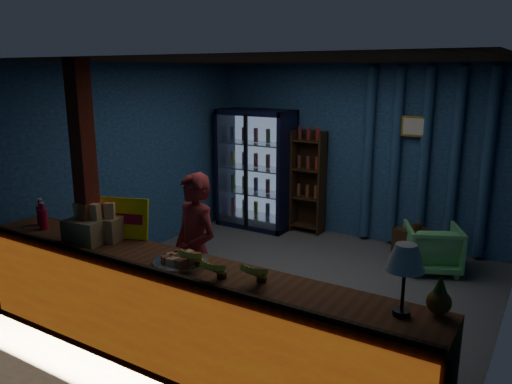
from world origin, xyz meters
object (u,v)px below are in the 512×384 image
(shopkeeper, at_px, (195,252))
(table_lamp, at_px, (405,260))
(green_chair, at_px, (432,248))
(pastry_tray, at_px, (181,260))

(shopkeeper, distance_m, table_lamp, 2.29)
(shopkeeper, bearing_deg, green_chair, 74.92)
(pastry_tray, bearing_deg, green_chair, 68.52)
(shopkeeper, distance_m, green_chair, 3.20)
(shopkeeper, height_order, pastry_tray, shopkeeper)
(pastry_tray, height_order, table_lamp, table_lamp)
(green_chair, height_order, pastry_tray, pastry_tray)
(pastry_tray, xyz_separation_m, table_lamp, (1.80, 0.06, 0.35))
(pastry_tray, relative_size, table_lamp, 0.95)
(shopkeeper, xyz_separation_m, table_lamp, (2.15, -0.57, 0.55))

